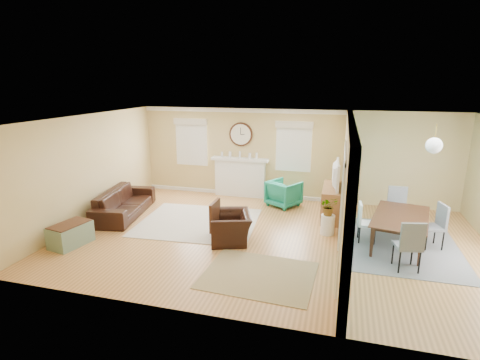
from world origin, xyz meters
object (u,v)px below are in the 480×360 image
sofa (124,202)px  dining_table (401,231)px  green_chair (284,193)px  eames_chair (230,227)px  credenza (332,202)px

sofa → dining_table: 6.62m
sofa → green_chair: bearing=-74.5°
green_chair → dining_table: (2.77, -1.93, -0.03)m
eames_chair → credenza: size_ratio=0.69×
green_chair → credenza: size_ratio=0.56×
eames_chair → dining_table: (3.51, 0.71, 0.01)m
sofa → green_chair: size_ratio=2.87×
green_chair → dining_table: size_ratio=0.42×
green_chair → eames_chair: bearing=105.0°
credenza → sofa: bearing=-166.7°
credenza → dining_table: (1.47, -1.35, -0.07)m
green_chair → credenza: credenza is taller
sofa → green_chair: (3.85, 1.79, 0.03)m
credenza → dining_table: 2.00m
credenza → dining_table: size_ratio=0.75×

